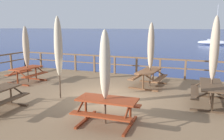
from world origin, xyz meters
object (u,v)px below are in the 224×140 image
patio_umbrella_tall_back_left (58,47)px  patio_umbrella_tall_mid_right (105,65)px  picnic_table_mid_left (107,106)px  patio_umbrella_tall_front (214,49)px  patio_umbrella_short_mid (26,47)px  picnic_table_back_right (211,89)px  picnic_table_front_left (149,75)px  patio_umbrella_tall_back_right (151,46)px  picnic_table_front_right (27,72)px  sailboat_distant (214,42)px

patio_umbrella_tall_back_left → patio_umbrella_tall_mid_right: bearing=-31.3°
picnic_table_mid_left → patio_umbrella_tall_front: patio_umbrella_tall_front is taller
patio_umbrella_short_mid → picnic_table_back_right: bearing=-1.7°
picnic_table_mid_left → picnic_table_front_left: bearing=88.4°
patio_umbrella_short_mid → patio_umbrella_tall_front: size_ratio=0.89×
patio_umbrella_tall_back_right → patio_umbrella_tall_mid_right: size_ratio=1.09×
picnic_table_front_right → picnic_table_front_left: 6.18m
picnic_table_front_left → patio_umbrella_tall_back_left: patio_umbrella_tall_back_left is taller
picnic_table_back_right → picnic_table_front_right: bearing=178.3°
patio_umbrella_tall_front → patio_umbrella_tall_back_left: size_ratio=1.00×
picnic_table_front_right → patio_umbrella_tall_back_left: (3.15, -1.69, 1.51)m
picnic_table_front_left → patio_umbrella_tall_back_right: (0.06, 0.08, 1.36)m
sailboat_distant → patio_umbrella_tall_mid_right: bearing=-95.3°
patio_umbrella_tall_front → patio_umbrella_tall_mid_right: size_ratio=1.16×
patio_umbrella_short_mid → patio_umbrella_tall_mid_right: 6.63m
patio_umbrella_tall_back_right → patio_umbrella_tall_mid_right: bearing=-92.8°
picnic_table_front_right → patio_umbrella_tall_mid_right: (5.81, -3.31, 1.21)m
picnic_table_back_right → sailboat_distant: 41.56m
patio_umbrella_short_mid → sailboat_distant: 42.51m
patio_umbrella_short_mid → picnic_table_front_right: bearing=173.4°
picnic_table_back_right → picnic_table_mid_left: same height
patio_umbrella_tall_back_right → picnic_table_back_right: bearing=-34.4°
picnic_table_front_left → patio_umbrella_tall_mid_right: 4.96m
picnic_table_front_left → picnic_table_front_right: bearing=-166.0°
patio_umbrella_tall_front → patio_umbrella_short_mid: bearing=178.6°
picnic_table_mid_left → picnic_table_back_right: bearing=46.5°
patio_umbrella_tall_back_left → picnic_table_front_right: bearing=151.8°
patio_umbrella_short_mid → sailboat_distant: sailboat_distant is taller
picnic_table_front_left → patio_umbrella_tall_back_right: 1.37m
picnic_table_mid_left → patio_umbrella_tall_front: bearing=46.8°
patio_umbrella_short_mid → sailboat_distant: (9.90, 41.28, -2.12)m
picnic_table_mid_left → patio_umbrella_tall_mid_right: bearing=-147.9°
picnic_table_front_right → sailboat_distant: 42.47m
picnic_table_front_left → patio_umbrella_tall_mid_right: bearing=-92.2°
picnic_table_front_left → picnic_table_mid_left: (-0.13, -4.78, -0.00)m
patio_umbrella_tall_back_right → patio_umbrella_tall_mid_right: patio_umbrella_tall_back_right is taller
picnic_table_front_left → patio_umbrella_tall_front: size_ratio=0.63×
patio_umbrella_tall_mid_right → picnic_table_front_right: bearing=150.3°
picnic_table_mid_left → patio_umbrella_tall_mid_right: size_ratio=0.66×
patio_umbrella_tall_back_right → patio_umbrella_tall_front: (2.68, -1.79, 0.12)m
picnic_table_mid_left → patio_umbrella_tall_back_right: bearing=87.8°
picnic_table_front_right → picnic_table_back_right: size_ratio=0.77×
patio_umbrella_tall_back_left → picnic_table_back_right: bearing=14.4°
picnic_table_mid_left → patio_umbrella_tall_back_left: bearing=149.7°
patio_umbrella_tall_back_left → sailboat_distant: bearing=81.0°
picnic_table_mid_left → patio_umbrella_tall_back_right: (0.19, 4.85, 1.37)m
sailboat_distant → patio_umbrella_tall_back_left: bearing=-99.0°
patio_umbrella_tall_front → sailboat_distant: 41.58m
picnic_table_front_right → patio_umbrella_tall_mid_right: 6.80m
patio_umbrella_tall_back_right → picnic_table_mid_left: bearing=-92.2°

